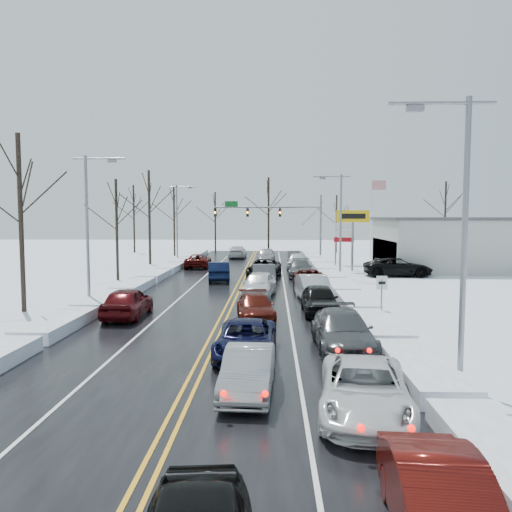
{
  "coord_description": "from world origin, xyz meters",
  "views": [
    {
      "loc": [
        2.61,
        -33.51,
        5.4
      ],
      "look_at": [
        1.39,
        2.76,
        2.5
      ],
      "focal_mm": 35.0,
      "sensor_mm": 36.0,
      "label": 1
    }
  ],
  "objects_px": {
    "flagpole": "(372,212)",
    "dealership_building": "(482,243)",
    "tires_plus_sign": "(353,220)",
    "traffic_signal_mast": "(280,216)",
    "oncoming_car_0": "(219,281)"
  },
  "relations": [
    {
      "from": "flagpole",
      "to": "dealership_building",
      "type": "xyz_separation_m",
      "value": [
        8.8,
        -12.0,
        -3.27
      ]
    },
    {
      "from": "flagpole",
      "to": "dealership_building",
      "type": "distance_m",
      "value": 15.24
    },
    {
      "from": "dealership_building",
      "to": "tires_plus_sign",
      "type": "bearing_deg",
      "value": -171.53
    },
    {
      "from": "dealership_building",
      "to": "traffic_signal_mast",
      "type": "bearing_deg",
      "value": 154.05
    },
    {
      "from": "tires_plus_sign",
      "to": "oncoming_car_0",
      "type": "xyz_separation_m",
      "value": [
        -12.38,
        -8.2,
        -4.99
      ]
    },
    {
      "from": "traffic_signal_mast",
      "to": "flagpole",
      "type": "distance_m",
      "value": 11.9
    },
    {
      "from": "traffic_signal_mast",
      "to": "tires_plus_sign",
      "type": "xyz_separation_m",
      "value": [
        7.05,
        -12.0,
        -0.49
      ]
    },
    {
      "from": "flagpole",
      "to": "dealership_building",
      "type": "relative_size",
      "value": 0.49
    },
    {
      "from": "traffic_signal_mast",
      "to": "oncoming_car_0",
      "type": "distance_m",
      "value": 21.59
    },
    {
      "from": "traffic_signal_mast",
      "to": "dealership_building",
      "type": "bearing_deg",
      "value": -25.95
    },
    {
      "from": "traffic_signal_mast",
      "to": "tires_plus_sign",
      "type": "height_order",
      "value": "traffic_signal_mast"
    },
    {
      "from": "tires_plus_sign",
      "to": "flagpole",
      "type": "bearing_deg",
      "value": 71.56
    },
    {
      "from": "dealership_building",
      "to": "flagpole",
      "type": "bearing_deg",
      "value": 126.27
    },
    {
      "from": "traffic_signal_mast",
      "to": "dealership_building",
      "type": "xyz_separation_m",
      "value": [
        20.53,
        -9.99,
        -2.82
      ]
    },
    {
      "from": "oncoming_car_0",
      "to": "dealership_building",
      "type": "bearing_deg",
      "value": -165.0
    }
  ]
}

